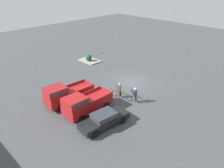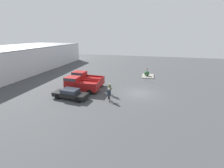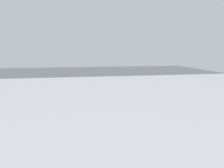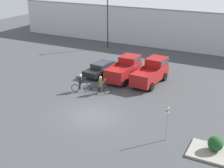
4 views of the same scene
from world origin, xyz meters
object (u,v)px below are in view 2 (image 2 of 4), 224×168
(cyclist_1, at_px, (109,94))
(fire_lane_sign, at_px, (147,73))
(sedan_0, at_px, (70,94))
(cyclist_0, at_px, (110,89))
(pickup_truck_0, at_px, (80,84))
(shrub, at_px, (147,73))
(pickup_truck_1, at_px, (85,78))

(cyclist_1, bearing_deg, fire_lane_sign, -24.69)
(fire_lane_sign, bearing_deg, sedan_0, 137.31)
(cyclist_0, relative_size, cyclist_1, 1.00)
(pickup_truck_0, bearing_deg, shrub, -41.31)
(pickup_truck_0, bearing_deg, pickup_truck_1, 5.67)
(pickup_truck_0, bearing_deg, fire_lane_sign, -51.45)
(pickup_truck_1, height_order, cyclist_1, pickup_truck_1)
(cyclist_0, relative_size, fire_lane_sign, 0.68)
(pickup_truck_1, height_order, shrub, pickup_truck_1)
(pickup_truck_1, bearing_deg, sedan_0, -177.55)
(pickup_truck_1, bearing_deg, pickup_truck_0, -174.33)
(pickup_truck_1, bearing_deg, fire_lane_sign, -63.97)
(cyclist_1, relative_size, fire_lane_sign, 0.68)
(pickup_truck_1, relative_size, cyclist_0, 3.03)
(sedan_0, xyz_separation_m, fire_lane_sign, (10.46, -9.65, 0.87))
(sedan_0, relative_size, pickup_truck_1, 0.93)
(cyclist_0, xyz_separation_m, fire_lane_sign, (7.91, -4.90, 0.68))
(cyclist_0, height_order, shrub, cyclist_0)
(fire_lane_sign, distance_m, shrub, 3.37)
(cyclist_0, distance_m, cyclist_1, 1.96)
(fire_lane_sign, bearing_deg, cyclist_1, 155.31)
(sedan_0, height_order, fire_lane_sign, fire_lane_sign)
(pickup_truck_0, distance_m, cyclist_1, 5.54)
(shrub, bearing_deg, sedan_0, 144.92)
(cyclist_0, distance_m, fire_lane_sign, 9.33)
(pickup_truck_0, xyz_separation_m, fire_lane_sign, (7.66, -9.61, 0.43))
(sedan_0, height_order, cyclist_0, cyclist_0)
(cyclist_1, bearing_deg, sedan_0, 97.10)
(cyclist_0, bearing_deg, fire_lane_sign, -31.80)
(cyclist_1, distance_m, fire_lane_sign, 10.83)
(pickup_truck_0, height_order, cyclist_0, pickup_truck_0)
(pickup_truck_1, relative_size, cyclist_1, 3.02)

